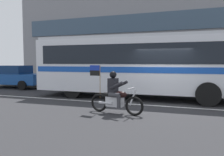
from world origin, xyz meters
The scene contains 7 objects.
ground_plane centered at (0.00, 0.00, 0.00)m, with size 60.00×60.00×0.00m, color #2B2B2D.
sidewalk_curb centered at (0.00, 5.10, 0.07)m, with size 28.00×3.80×0.15m, color #A39E93.
lane_center_stripe centered at (0.00, -0.60, 0.00)m, with size 26.60×0.14×0.01m, color silver.
transit_bus centered at (-1.18, 1.19, 1.88)m, with size 11.27×2.97×3.22m.
motorcycle_with_rider centered at (-1.41, -2.56, 0.67)m, with size 2.18×0.68×1.78m.
parked_hatchback_downstreet centered at (-10.91, 2.58, 0.85)m, with size 4.35×2.01×1.64m.
fire_hydrant centered at (2.88, 3.75, 0.52)m, with size 0.22×0.30×0.75m.
Camera 1 is at (1.15, -10.11, 1.90)m, focal length 35.18 mm.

